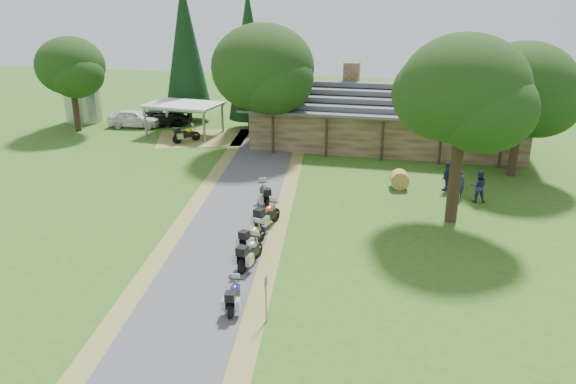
% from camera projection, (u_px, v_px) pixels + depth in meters
% --- Properties ---
extents(ground, '(120.00, 120.00, 0.00)m').
position_uv_depth(ground, '(202.00, 280.00, 23.63)').
color(ground, '#365818').
rests_on(ground, ground).
extents(driveway, '(51.95, 51.95, 0.00)m').
position_uv_depth(driveway, '(223.00, 240.00, 27.40)').
color(driveway, '#464649').
rests_on(driveway, ground).
extents(lodge, '(21.40, 9.40, 4.90)m').
position_uv_depth(lodge, '(387.00, 114.00, 43.50)').
color(lodge, brown).
rests_on(lodge, ground).
extents(silo, '(3.60, 3.60, 6.52)m').
position_uv_depth(silo, '(81.00, 86.00, 51.03)').
color(silo, gray).
rests_on(silo, ground).
extents(carport, '(6.39, 4.60, 2.61)m').
position_uv_depth(carport, '(184.00, 119.00, 47.20)').
color(carport, silver).
rests_on(carport, ground).
extents(car_white_sedan, '(3.11, 6.20, 1.99)m').
position_uv_depth(car_white_sedan, '(135.00, 116.00, 49.71)').
color(car_white_sedan, white).
rests_on(car_white_sedan, ground).
extents(car_dark_suv, '(4.12, 5.96, 2.10)m').
position_uv_depth(car_dark_suv, '(161.00, 114.00, 50.40)').
color(car_dark_suv, black).
rests_on(car_dark_suv, ground).
extents(motorcycle_row_a, '(0.81, 1.81, 1.20)m').
position_uv_depth(motorcycle_row_a, '(234.00, 294.00, 21.33)').
color(motorcycle_row_a, navy).
rests_on(motorcycle_row_a, ground).
extents(motorcycle_row_b, '(0.94, 2.12, 1.40)m').
position_uv_depth(motorcycle_row_b, '(250.00, 251.00, 24.67)').
color(motorcycle_row_b, '#A3A5AB').
rests_on(motorcycle_row_b, ground).
extents(motorcycle_row_c, '(1.06, 1.97, 1.28)m').
position_uv_depth(motorcycle_row_c, '(252.00, 235.00, 26.36)').
color(motorcycle_row_c, yellow).
rests_on(motorcycle_row_c, ground).
extents(motorcycle_row_d, '(1.19, 2.21, 1.44)m').
position_uv_depth(motorcycle_row_d, '(267.00, 214.00, 28.67)').
color(motorcycle_row_d, '#DD571E').
rests_on(motorcycle_row_d, ground).
extents(motorcycle_row_e, '(1.49, 2.16, 1.42)m').
position_uv_depth(motorcycle_row_e, '(264.00, 193.00, 31.63)').
color(motorcycle_row_e, black).
rests_on(motorcycle_row_e, ground).
extents(motorcycle_carport_a, '(1.88, 2.07, 1.45)m').
position_uv_depth(motorcycle_carport_a, '(186.00, 133.00, 44.87)').
color(motorcycle_carport_a, yellow).
rests_on(motorcycle_carport_a, ground).
extents(person_a, '(0.57, 0.41, 2.00)m').
position_uv_depth(person_a, '(459.00, 181.00, 32.69)').
color(person_a, navy).
rests_on(person_a, ground).
extents(person_b, '(0.64, 0.46, 2.23)m').
position_uv_depth(person_b, '(479.00, 183.00, 31.98)').
color(person_b, navy).
rests_on(person_b, ground).
extents(person_c, '(0.67, 0.73, 2.11)m').
position_uv_depth(person_c, '(448.00, 174.00, 33.84)').
color(person_c, navy).
rests_on(person_c, ground).
extents(hay_bale, '(1.22, 1.14, 1.10)m').
position_uv_depth(hay_bale, '(400.00, 179.00, 34.43)').
color(hay_bale, olive).
rests_on(hay_bale, ground).
extents(sign_post, '(0.34, 0.06, 1.90)m').
position_uv_depth(sign_post, '(266.00, 299.00, 20.33)').
color(sign_post, gray).
rests_on(sign_post, ground).
extents(oak_lodge_left, '(7.56, 7.56, 9.96)m').
position_uv_depth(oak_lodge_left, '(263.00, 84.00, 41.28)').
color(oak_lodge_left, black).
rests_on(oak_lodge_left, ground).
extents(oak_lodge_right, '(6.77, 6.77, 9.28)m').
position_uv_depth(oak_lodge_right, '(521.00, 105.00, 35.42)').
color(oak_lodge_right, black).
rests_on(oak_lodge_right, ground).
extents(oak_driveway, '(6.37, 6.37, 11.22)m').
position_uv_depth(oak_driveway, '(461.00, 116.00, 27.83)').
color(oak_driveway, black).
rests_on(oak_driveway, ground).
extents(oak_silo, '(5.69, 5.69, 8.97)m').
position_uv_depth(oak_silo, '(72.00, 79.00, 47.21)').
color(oak_silo, black).
rests_on(oak_silo, ground).
extents(cedar_near, '(3.69, 3.69, 11.80)m').
position_uv_depth(cedar_near, '(249.00, 61.00, 47.41)').
color(cedar_near, black).
rests_on(cedar_near, ground).
extents(cedar_far, '(4.20, 4.20, 12.55)m').
position_uv_depth(cedar_far, '(186.00, 52.00, 50.40)').
color(cedar_far, black).
rests_on(cedar_far, ground).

